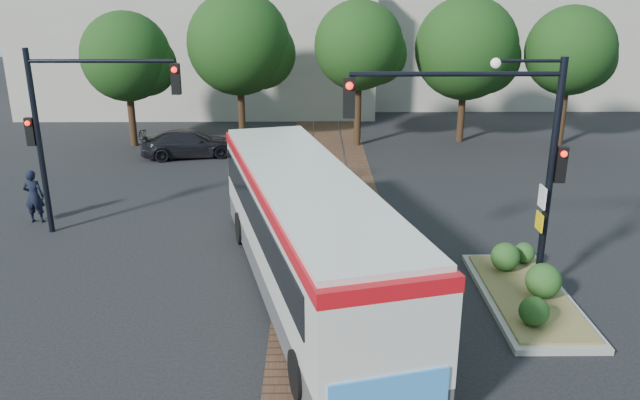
{
  "coord_description": "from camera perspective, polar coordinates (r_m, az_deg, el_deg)",
  "views": [
    {
      "loc": [
        -0.73,
        -15.47,
        7.72
      ],
      "look_at": [
        -0.55,
        2.47,
        1.6
      ],
      "focal_mm": 35.0,
      "sensor_mm": 36.0,
      "label": 1
    }
  ],
  "objects": [
    {
      "name": "signal_pole_left",
      "position": [
        21.27,
        -21.78,
        7.05
      ],
      "size": [
        4.99,
        0.34,
        6.0
      ],
      "color": "black",
      "rests_on": "ground"
    },
    {
      "name": "tree_row",
      "position": [
        32.08,
        2.98,
        13.67
      ],
      "size": [
        26.4,
        5.6,
        7.67
      ],
      "color": "#382314",
      "rests_on": "ground"
    },
    {
      "name": "trackbed",
      "position": [
        20.96,
        1.47,
        -2.77
      ],
      "size": [
        3.6,
        40.0,
        0.02
      ],
      "color": "brown",
      "rests_on": "ground"
    },
    {
      "name": "warehouses",
      "position": [
        44.39,
        -0.32,
        13.78
      ],
      "size": [
        40.0,
        13.0,
        8.0
      ],
      "color": "#ADA899",
      "rests_on": "ground"
    },
    {
      "name": "parked_car",
      "position": [
        30.64,
        -11.87,
        5.11
      ],
      "size": [
        4.86,
        2.81,
        1.33
      ],
      "primitive_type": "imported",
      "rotation": [
        0.0,
        0.0,
        1.79
      ],
      "color": "black",
      "rests_on": "ground"
    },
    {
      "name": "traffic_island",
      "position": [
        17.26,
        18.42,
        -7.57
      ],
      "size": [
        2.2,
        5.2,
        1.13
      ],
      "color": "gray",
      "rests_on": "ground"
    },
    {
      "name": "signal_pole_main",
      "position": [
        15.78,
        16.44,
        5.0
      ],
      "size": [
        5.49,
        0.46,
        6.0
      ],
      "color": "black",
      "rests_on": "ground"
    },
    {
      "name": "city_bus",
      "position": [
        16.17,
        -1.3,
        -2.6
      ],
      "size": [
        5.5,
        12.39,
        3.25
      ],
      "rotation": [
        0.0,
        0.0,
        0.25
      ],
      "color": "#414144",
      "rests_on": "ground"
    },
    {
      "name": "officer",
      "position": [
        23.55,
        -24.7,
        0.31
      ],
      "size": [
        0.68,
        0.45,
        1.87
      ],
      "primitive_type": "imported",
      "rotation": [
        0.0,
        0.0,
        3.15
      ],
      "color": "black",
      "rests_on": "ground"
    },
    {
      "name": "ground",
      "position": [
        17.31,
        1.92,
        -7.67
      ],
      "size": [
        120.0,
        120.0,
        0.0
      ],
      "primitive_type": "plane",
      "color": "black",
      "rests_on": "ground"
    }
  ]
}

